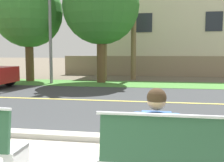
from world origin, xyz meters
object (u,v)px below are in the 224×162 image
Objects in this scene: streetlamp at (51,9)px; seated_person_blue at (156,135)px; shade_tree_far_left at (29,8)px; shade_tree_left at (103,0)px; bench_right at (178,160)px.

seated_person_blue is at bearing -62.17° from streetlamp.
shade_tree_far_left is (-7.18, 11.30, 3.47)m from seated_person_blue.
seated_person_blue is 12.26m from shade_tree_left.
shade_tree_far_left is at bearing 122.42° from seated_person_blue.
seated_person_blue is 12.45m from streetlamp.
seated_person_blue is at bearing -57.58° from shade_tree_far_left.
shade_tree_far_left reaches higher than seated_person_blue.
bench_right is 14.15m from shade_tree_far_left.
bench_right is 12.54m from shade_tree_left.
shade_tree_far_left is at bearing 156.90° from streetlamp.
seated_person_blue is 0.18× the size of shade_tree_left.
streetlamp reaches higher than seated_person_blue.
streetlamp is at bearing 117.83° from seated_person_blue.
shade_tree_far_left is 4.22m from shade_tree_left.
shade_tree_left is at bearing 104.71° from seated_person_blue.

